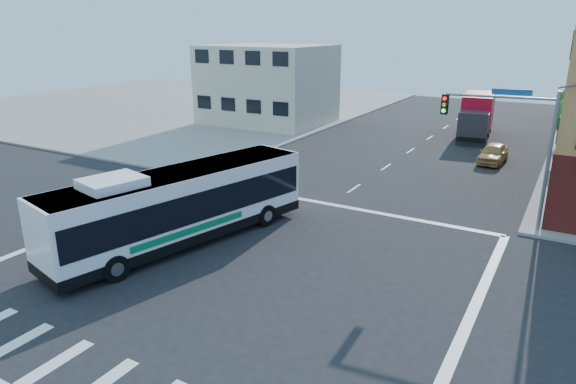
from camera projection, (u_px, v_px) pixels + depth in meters
The scene contains 7 objects.
ground at pixel (235, 268), 21.85m from camera, with size 120.00×120.00×0.00m, color black.
sidewalk_nw at pixel (172, 104), 67.27m from camera, with size 50.00×50.00×0.15m, color gray.
building_west at pixel (268, 85), 53.40m from camera, with size 12.06×10.06×8.00m.
signal_mast_ne at pixel (513, 131), 24.77m from camera, with size 7.91×1.13×8.07m.
transit_bus at pixel (181, 205), 23.89m from camera, with size 5.88×13.42×3.89m.
box_truck at pixel (476, 117), 47.15m from camera, with size 3.34×8.75×3.84m.
parked_car at pixel (493, 153), 38.53m from camera, with size 1.72×4.28×1.46m, color tan.
Camera 1 is at (11.81, -16.02, 9.84)m, focal length 32.00 mm.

